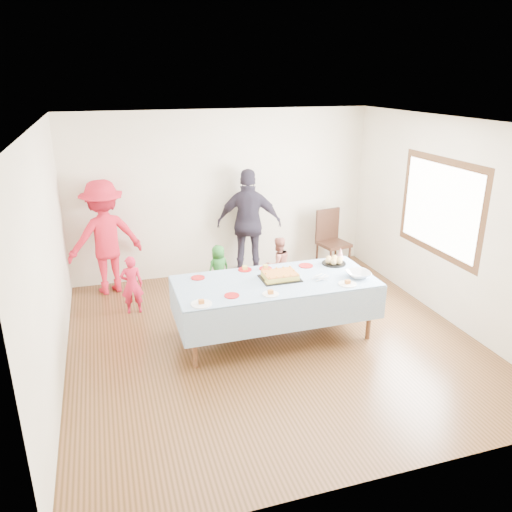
{
  "coord_description": "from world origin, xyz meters",
  "views": [
    {
      "loc": [
        -1.87,
        -5.34,
        3.19
      ],
      "look_at": [
        -0.11,
        0.3,
        1.04
      ],
      "focal_mm": 35.0,
      "sensor_mm": 36.0,
      "label": 1
    }
  ],
  "objects_px": {
    "adult_left": "(105,237)",
    "birthday_cake": "(280,276)",
    "dining_chair": "(331,237)",
    "party_table": "(275,284)"
  },
  "relations": [
    {
      "from": "birthday_cake",
      "to": "dining_chair",
      "type": "height_order",
      "value": "dining_chair"
    },
    {
      "from": "party_table",
      "to": "birthday_cake",
      "type": "height_order",
      "value": "birthday_cake"
    },
    {
      "from": "party_table",
      "to": "birthday_cake",
      "type": "distance_m",
      "value": 0.12
    },
    {
      "from": "birthday_cake",
      "to": "dining_chair",
      "type": "bearing_deg",
      "value": 49.74
    },
    {
      "from": "party_table",
      "to": "adult_left",
      "type": "bearing_deg",
      "value": 132.98
    },
    {
      "from": "party_table",
      "to": "adult_left",
      "type": "relative_size",
      "value": 1.42
    },
    {
      "from": "adult_left",
      "to": "birthday_cake",
      "type": "bearing_deg",
      "value": 119.41
    },
    {
      "from": "dining_chair",
      "to": "adult_left",
      "type": "relative_size",
      "value": 0.6
    },
    {
      "from": "party_table",
      "to": "dining_chair",
      "type": "bearing_deg",
      "value": 48.92
    },
    {
      "from": "birthday_cake",
      "to": "adult_left",
      "type": "relative_size",
      "value": 0.28
    }
  ]
}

